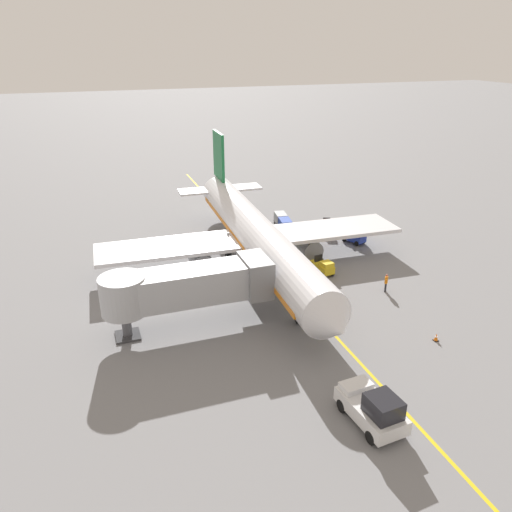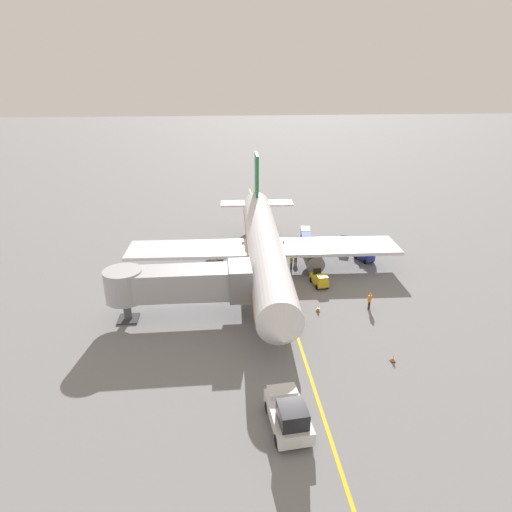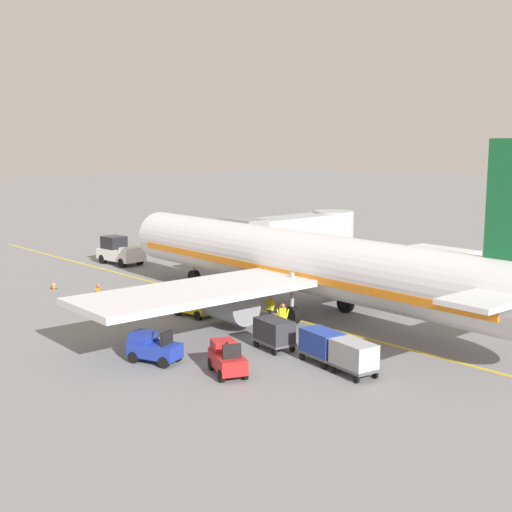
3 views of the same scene
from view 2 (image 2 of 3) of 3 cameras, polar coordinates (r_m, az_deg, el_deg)
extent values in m
plane|color=slate|center=(47.05, 2.98, -2.94)|extent=(400.00, 400.00, 0.00)
cube|color=gold|center=(47.05, 2.98, -2.93)|extent=(0.24, 80.00, 0.01)
cylinder|color=silver|center=(46.86, 1.13, 1.37)|extent=(4.90, 32.12, 3.70)
cube|color=orange|center=(47.03, 1.12, 0.85)|extent=(4.84, 29.56, 0.44)
cone|color=silver|center=(31.57, 3.46, -10.15)|extent=(3.71, 2.53, 3.63)
cone|color=silver|center=(63.25, -0.04, 7.41)|extent=(3.25, 2.92, 3.14)
cube|color=black|center=(32.75, 3.14, -7.48)|extent=(2.81, 1.20, 0.60)
cube|color=silver|center=(48.03, 1.03, 1.09)|extent=(30.17, 6.32, 0.36)
cylinder|color=gray|center=(48.47, 7.59, -0.51)|extent=(2.12, 3.27, 2.00)
cylinder|color=gray|center=(47.70, -5.51, -0.80)|extent=(2.12, 3.27, 2.00)
cube|color=#196B38|center=(59.90, 0.09, 10.76)|extent=(0.48, 4.41, 5.50)
cube|color=silver|center=(60.69, 0.09, 6.99)|extent=(10.09, 2.97, 0.24)
cylinder|color=black|center=(38.07, 2.35, -8.69)|extent=(0.49, 1.12, 1.10)
cylinder|color=gray|center=(37.28, 2.39, -6.66)|extent=(0.24, 0.24, 2.00)
cylinder|color=black|center=(49.96, 3.57, -0.66)|extent=(0.49, 1.12, 1.10)
cylinder|color=gray|center=(49.36, 3.61, 0.99)|extent=(0.24, 0.24, 2.00)
cylinder|color=black|center=(49.65, -1.72, -0.77)|extent=(0.49, 1.12, 1.10)
cylinder|color=gray|center=(49.05, -1.74, 0.88)|extent=(0.24, 0.24, 2.00)
cube|color=#A8AAAF|center=(38.65, -9.07, -3.49)|extent=(10.94, 2.80, 2.60)
cube|color=gray|center=(38.58, -2.13, -3.25)|extent=(2.00, 3.50, 2.99)
cylinder|color=#A8AAAF|center=(39.43, -17.04, -3.71)|extent=(3.36, 3.36, 2.86)
cylinder|color=#4C4C51|center=(40.52, -16.65, -6.74)|extent=(0.70, 0.70, 2.19)
cube|color=#38383A|center=(41.02, -16.49, -7.97)|extent=(1.80, 1.80, 0.16)
cube|color=silver|center=(28.72, 4.24, -20.30)|extent=(2.58, 4.58, 0.90)
cube|color=black|center=(27.34, 4.85, -20.16)|extent=(1.81, 1.99, 1.10)
cube|color=silver|center=(29.41, 3.50, -17.40)|extent=(1.96, 1.26, 0.36)
cylinder|color=black|center=(29.87, 1.65, -19.34)|extent=(0.42, 0.83, 0.80)
cylinder|color=black|center=(30.23, 5.32, -18.84)|extent=(0.42, 0.83, 0.80)
cylinder|color=black|center=(27.87, 2.98, -23.22)|extent=(0.42, 0.83, 0.80)
cylinder|color=black|center=(28.26, 6.98, -22.60)|extent=(0.42, 0.83, 0.80)
cube|color=gold|center=(45.64, 8.35, -3.14)|extent=(1.55, 2.65, 0.70)
cube|color=gold|center=(44.82, 8.71, -2.86)|extent=(1.16, 1.19, 0.44)
cube|color=black|center=(45.93, 8.08, -2.02)|extent=(0.85, 0.28, 0.64)
cylinder|color=black|center=(45.26, 8.45, -2.47)|extent=(0.12, 0.27, 0.54)
cylinder|color=black|center=(45.27, 9.37, -3.93)|extent=(0.28, 0.58, 0.56)
cylinder|color=black|center=(44.88, 8.09, -4.09)|extent=(0.28, 0.58, 0.56)
cylinder|color=black|center=(46.71, 8.55, -3.00)|extent=(0.28, 0.58, 0.56)
cylinder|color=black|center=(46.33, 7.31, -3.14)|extent=(0.28, 0.58, 0.56)
cube|color=#B21E1E|center=(55.52, 11.49, 1.47)|extent=(2.10, 2.77, 0.70)
cube|color=#B21E1E|center=(54.68, 11.44, 1.78)|extent=(1.36, 1.37, 0.44)
cube|color=black|center=(55.92, 11.64, 2.36)|extent=(0.83, 0.48, 0.64)
cylinder|color=black|center=(55.17, 11.52, 2.06)|extent=(0.18, 0.27, 0.54)
cylinder|color=black|center=(54.78, 11.89, 0.75)|extent=(0.41, 0.59, 0.56)
cylinder|color=black|center=(54.89, 10.78, 0.89)|extent=(0.41, 0.59, 0.56)
cylinder|color=black|center=(56.41, 12.12, 1.38)|extent=(0.41, 0.59, 0.56)
cylinder|color=black|center=(56.51, 11.04, 1.52)|extent=(0.41, 0.59, 0.56)
cube|color=#1E339E|center=(52.71, 14.10, 0.05)|extent=(2.01, 2.76, 0.70)
cube|color=#1E339E|center=(52.03, 14.64, 0.37)|extent=(1.33, 1.35, 0.44)
cube|color=black|center=(52.95, 13.70, 0.98)|extent=(0.84, 0.45, 0.64)
cylinder|color=black|center=(52.39, 14.25, 0.66)|extent=(0.17, 0.27, 0.54)
cylinder|color=black|center=(52.58, 15.12, -0.53)|extent=(0.39, 0.59, 0.56)
cylinder|color=black|center=(51.91, 14.21, -0.74)|extent=(0.39, 0.59, 0.56)
cylinder|color=black|center=(53.78, 13.92, 0.13)|extent=(0.39, 0.59, 0.56)
cylinder|color=black|center=(53.13, 13.02, -0.06)|extent=(0.39, 0.59, 0.56)
cube|color=#4C4C51|center=(53.34, 7.52, 0.60)|extent=(1.64, 2.38, 0.12)
cube|color=#2D2D33|center=(53.11, 7.56, 1.21)|extent=(1.56, 2.26, 1.10)
cylinder|color=#4C4C51|center=(52.01, 7.61, -0.01)|extent=(0.18, 0.70, 0.07)
cylinder|color=black|center=(52.71, 8.16, 0.01)|extent=(0.18, 0.37, 0.36)
cylinder|color=black|center=(52.64, 6.96, 0.04)|extent=(0.18, 0.37, 0.36)
cylinder|color=black|center=(54.23, 8.05, 0.68)|extent=(0.18, 0.37, 0.36)
cylinder|color=black|center=(54.16, 6.88, 0.72)|extent=(0.18, 0.37, 0.36)
cube|color=#4C4C51|center=(56.06, 6.61, 1.78)|extent=(1.64, 2.38, 0.12)
cube|color=#233D9E|center=(55.84, 6.64, 2.36)|extent=(1.56, 2.26, 1.10)
cylinder|color=#4C4C51|center=(54.71, 6.67, 1.22)|extent=(0.18, 0.70, 0.07)
cylinder|color=black|center=(55.41, 7.20, 1.22)|extent=(0.18, 0.37, 0.36)
cylinder|color=black|center=(55.35, 6.06, 1.25)|extent=(0.18, 0.37, 0.36)
cylinder|color=black|center=(56.94, 7.13, 1.83)|extent=(0.18, 0.37, 0.36)
cylinder|color=black|center=(56.89, 6.01, 1.86)|extent=(0.18, 0.37, 0.36)
cube|color=#4C4C51|center=(58.17, 6.50, 2.58)|extent=(1.64, 2.38, 0.12)
cube|color=#999EA3|center=(57.96, 6.53, 3.14)|extent=(1.56, 2.26, 1.10)
cylinder|color=#4C4C51|center=(56.81, 6.55, 2.06)|extent=(0.18, 0.70, 0.07)
cylinder|color=black|center=(57.51, 7.07, 2.05)|extent=(0.18, 0.37, 0.36)
cylinder|color=black|center=(57.45, 5.97, 2.08)|extent=(0.18, 0.37, 0.36)
cylinder|color=black|center=(59.05, 7.00, 2.62)|extent=(0.18, 0.37, 0.36)
cylinder|color=black|center=(59.00, 5.93, 2.65)|extent=(0.18, 0.37, 0.36)
cylinder|color=#232328|center=(49.17, 4.71, -1.25)|extent=(0.15, 0.15, 0.85)
cylinder|color=#232328|center=(49.34, 4.63, -1.16)|extent=(0.15, 0.15, 0.85)
cube|color=yellow|center=(48.97, 4.70, -0.43)|extent=(0.29, 0.41, 0.60)
cylinder|color=yellow|center=(48.77, 4.79, -0.60)|extent=(0.12, 0.23, 0.57)
cylinder|color=yellow|center=(49.20, 4.60, -0.37)|extent=(0.12, 0.23, 0.57)
sphere|color=tan|center=(48.80, 4.71, 0.03)|extent=(0.22, 0.22, 0.22)
cube|color=red|center=(48.79, 4.71, 0.06)|extent=(0.12, 0.27, 0.10)
cylinder|color=#232328|center=(42.16, 14.66, -6.33)|extent=(0.15, 0.15, 0.85)
cylinder|color=#232328|center=(42.32, 14.76, -6.21)|extent=(0.15, 0.15, 0.85)
cube|color=orange|center=(41.90, 14.81, -5.40)|extent=(0.43, 0.44, 0.60)
cylinder|color=orange|center=(41.72, 14.67, -5.60)|extent=(0.22, 0.23, 0.57)
cylinder|color=orange|center=(42.13, 14.93, -5.33)|extent=(0.22, 0.23, 0.57)
sphere|color=#997051|center=(41.71, 14.87, -4.88)|extent=(0.22, 0.22, 0.22)
cube|color=red|center=(41.70, 14.87, -4.86)|extent=(0.23, 0.25, 0.10)
cylinder|color=#232328|center=(51.10, 5.36, -0.31)|extent=(0.15, 0.15, 0.85)
cylinder|color=#232328|center=(51.19, 5.17, -0.26)|extent=(0.15, 0.15, 0.85)
cube|color=yellow|center=(50.87, 5.29, 0.47)|extent=(0.44, 0.43, 0.60)
cylinder|color=yellow|center=(50.77, 5.53, 0.35)|extent=(0.23, 0.22, 0.57)
cylinder|color=yellow|center=(51.01, 5.05, 0.48)|extent=(0.23, 0.22, 0.57)
sphere|color=#997051|center=(50.71, 5.31, 0.91)|extent=(0.22, 0.22, 0.22)
cube|color=red|center=(50.70, 5.31, 0.94)|extent=(0.25, 0.24, 0.10)
cube|color=black|center=(41.07, 8.18, -7.23)|extent=(0.36, 0.36, 0.04)
cone|color=orange|center=(40.93, 8.20, -6.88)|extent=(0.30, 0.30, 0.55)
cylinder|color=white|center=(40.91, 8.20, -6.84)|extent=(0.21, 0.21, 0.06)
cube|color=black|center=(40.37, 5.66, -7.67)|extent=(0.36, 0.36, 0.04)
cone|color=orange|center=(40.22, 5.67, -7.31)|extent=(0.30, 0.30, 0.55)
cylinder|color=white|center=(40.21, 5.67, -7.28)|extent=(0.21, 0.21, 0.06)
cube|color=black|center=(35.88, 17.59, -13.11)|extent=(0.36, 0.36, 0.04)
cone|color=orange|center=(35.71, 17.65, -12.72)|extent=(0.30, 0.30, 0.55)
cylinder|color=white|center=(35.70, 17.65, -12.69)|extent=(0.21, 0.21, 0.06)
camera|label=1|loc=(10.02, -88.24, 0.24)|focal=35.05mm
camera|label=3|loc=(80.53, 20.76, 14.19)|focal=47.25mm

